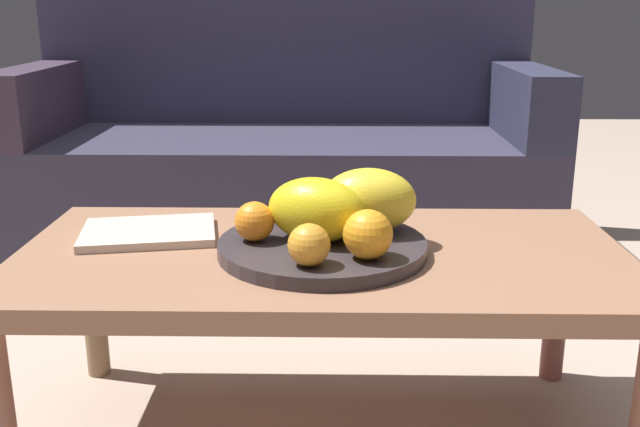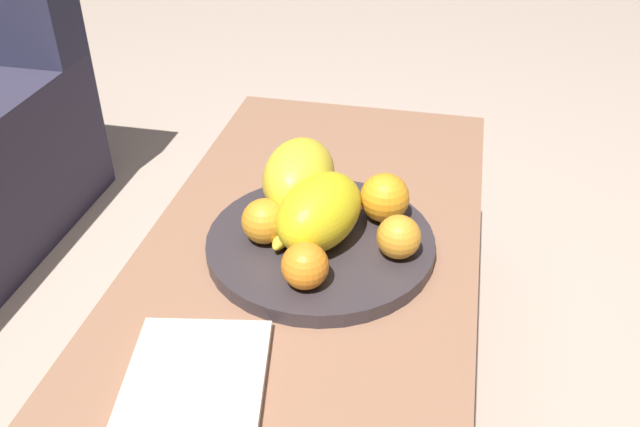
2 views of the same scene
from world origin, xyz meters
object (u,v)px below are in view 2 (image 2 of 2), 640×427
(melon_large_front, at_px, (299,176))
(magazine, at_px, (192,392))
(banana_bunch, at_px, (291,219))
(orange_front, at_px, (399,237))
(orange_left, at_px, (305,266))
(orange_right, at_px, (385,198))
(coffee_table, at_px, (309,268))
(melon_smaller_beside, at_px, (319,212))
(orange_back, at_px, (264,221))
(fruit_bowl, at_px, (320,245))

(melon_large_front, bearing_deg, magazine, 174.74)
(banana_bunch, xyz_separation_m, magazine, (-0.34, 0.05, -0.04))
(orange_front, height_order, orange_left, orange_left)
(orange_front, xyz_separation_m, orange_right, (0.10, 0.04, 0.01))
(coffee_table, distance_m, melon_smaller_beside, 0.13)
(coffee_table, xyz_separation_m, orange_back, (-0.03, 0.07, 0.11))
(melon_smaller_beside, distance_m, orange_right, 0.13)
(fruit_bowl, distance_m, orange_back, 0.10)
(magazine, bearing_deg, orange_back, -11.67)
(fruit_bowl, distance_m, orange_front, 0.14)
(orange_back, bearing_deg, melon_smaller_beside, -80.69)
(magazine, bearing_deg, orange_left, -34.45)
(magazine, bearing_deg, coffee_table, -22.61)
(orange_back, bearing_deg, melon_large_front, -15.65)
(orange_right, bearing_deg, orange_front, -159.81)
(orange_right, bearing_deg, coffee_table, 123.96)
(melon_smaller_beside, height_order, orange_front, melon_smaller_beside)
(orange_front, height_order, magazine, orange_front)
(banana_bunch, bearing_deg, magazine, 172.40)
(orange_right, height_order, orange_back, orange_right)
(banana_bunch, bearing_deg, orange_front, -97.39)
(orange_back, height_order, banana_bunch, orange_back)
(melon_large_front, relative_size, orange_right, 2.10)
(orange_back, relative_size, magazine, 0.29)
(orange_left, bearing_deg, orange_front, -51.26)
(fruit_bowl, xyz_separation_m, magazine, (-0.33, 0.09, -0.00))
(orange_front, bearing_deg, melon_smaller_beside, 86.17)
(melon_large_front, bearing_deg, orange_left, -164.04)
(orange_front, relative_size, orange_right, 0.84)
(orange_back, distance_m, magazine, 0.32)
(fruit_bowl, bearing_deg, magazine, 164.10)
(orange_left, bearing_deg, banana_bunch, 22.74)
(orange_left, bearing_deg, orange_back, 43.17)
(orange_front, bearing_deg, coffee_table, 82.47)
(melon_large_front, bearing_deg, orange_back, 164.35)
(orange_front, bearing_deg, banana_bunch, 82.61)
(orange_front, height_order, orange_right, orange_right)
(melon_large_front, distance_m, orange_front, 0.21)
(melon_smaller_beside, relative_size, orange_right, 2.12)
(orange_right, relative_size, banana_bunch, 0.54)
(orange_left, distance_m, magazine, 0.24)
(melon_large_front, xyz_separation_m, melon_smaller_beside, (-0.10, -0.06, -0.00))
(coffee_table, height_order, magazine, magazine)
(orange_back, height_order, magazine, orange_back)
(fruit_bowl, bearing_deg, coffee_table, 78.49)
(orange_front, bearing_deg, orange_back, 91.53)
(coffee_table, bearing_deg, orange_front, -97.53)
(magazine, bearing_deg, banana_bunch, -17.79)
(melon_smaller_beside, relative_size, orange_left, 2.48)
(melon_smaller_beside, height_order, magazine, melon_smaller_beside)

